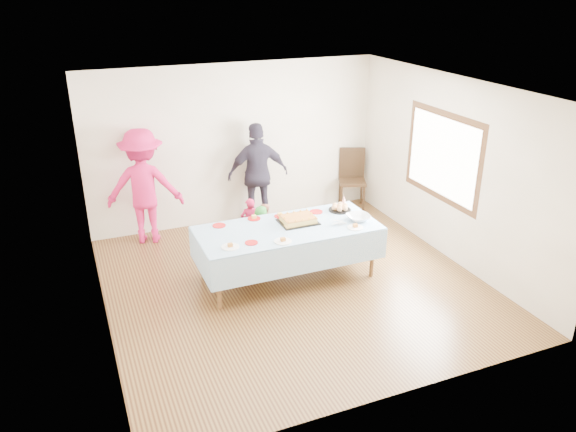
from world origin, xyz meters
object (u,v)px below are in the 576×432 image
at_px(party_table, 288,231).
at_px(dining_chair, 352,175).
at_px(birthday_cake, 298,220).
at_px(adult_left, 144,186).

distance_m(party_table, dining_chair, 3.00).
bearing_deg(party_table, dining_chair, 44.33).
distance_m(party_table, birthday_cake, 0.24).
height_order(party_table, adult_left, adult_left).
height_order(party_table, dining_chair, dining_chair).
height_order(birthday_cake, dining_chair, dining_chair).
distance_m(birthday_cake, adult_left, 2.63).
xyz_separation_m(dining_chair, adult_left, (-3.75, -0.08, 0.32)).
height_order(party_table, birthday_cake, birthday_cake).
bearing_deg(party_table, adult_left, 128.66).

